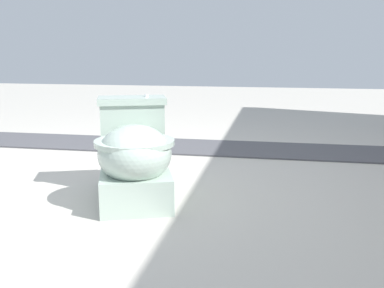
# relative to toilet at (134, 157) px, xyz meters

# --- Properties ---
(ground_plane) EXTENTS (14.00, 14.00, 0.00)m
(ground_plane) POSITION_rel_toilet_xyz_m (-0.14, -0.04, -0.22)
(ground_plane) COLOR #B7B2A8
(gravel_strip) EXTENTS (0.56, 8.00, 0.01)m
(gravel_strip) POSITION_rel_toilet_xyz_m (-1.26, 0.46, -0.21)
(gravel_strip) COLOR #4C4C51
(gravel_strip) RESTS_ON ground
(toilet) EXTENTS (0.72, 0.56, 0.52)m
(toilet) POSITION_rel_toilet_xyz_m (0.00, 0.00, 0.00)
(toilet) COLOR #B2C6B7
(toilet) RESTS_ON ground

